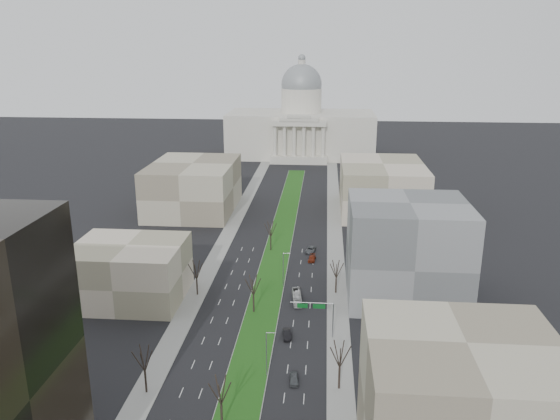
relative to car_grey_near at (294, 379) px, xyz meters
The scene contains 25 objects.
ground 67.21m from the car_grey_near, 97.69° to the left, with size 600.00×600.00×0.00m, color black.
median 66.20m from the car_grey_near, 97.80° to the left, with size 8.00×222.03×0.20m.
sidewalk_left 49.32m from the car_grey_near, 122.49° to the left, with size 5.00×330.00×0.15m, color gray.
sidewalk_right 42.46m from the car_grey_near, 78.44° to the left, with size 5.00×330.00×0.15m, color gray.
capitol 216.93m from the car_grey_near, 92.38° to the left, with size 80.00×46.00×55.00m.
building_beige_left 52.93m from the car_grey_near, 143.04° to the left, with size 26.00×22.00×14.00m, color tan.
building_tan_right 33.77m from the car_grey_near, 41.71° to the right, with size 26.00×24.00×22.00m, color gray.
building_grey_right 47.36m from the car_grey_near, 57.06° to the left, with size 28.00×26.00×24.00m, color slate.
building_far_left 115.62m from the car_grey_near, 112.42° to the left, with size 30.00×40.00×18.00m, color gray.
building_far_right 114.89m from the car_grey_near, 76.88° to the left, with size 30.00×40.00×18.00m, color tan.
tree_left_mid 27.47m from the car_grey_near, 168.35° to the right, with size 5.40×5.40×9.72m.
tree_left_far 43.82m from the car_grey_near, 127.12° to the left, with size 5.28×5.28×9.50m.
tree_right_mid 10.54m from the car_grey_near, ahead, with size 5.52×5.52×9.94m.
tree_right_far 39.89m from the car_grey_near, 77.99° to the left, with size 5.04×5.04×9.07m.
tree_median_a 18.44m from the car_grey_near, 129.35° to the right, with size 5.40×5.40×9.72m.
tree_median_b 29.46m from the car_grey_near, 112.45° to the left, with size 5.40×5.40×9.72m.
tree_median_c 67.79m from the car_grey_near, 99.37° to the left, with size 5.40×5.40×9.72m.
streetlamp_median_b 6.84m from the car_grey_near, 163.00° to the left, with size 1.90×0.20×9.16m.
streetlamp_median_c 42.13m from the car_grey_near, 97.16° to the left, with size 1.90×0.20×9.16m.
mast_arm_signs 18.05m from the car_grey_near, 74.85° to the left, with size 9.12×0.24×8.09m.
car_grey_near is the anchor object (origin of this frame).
car_black 16.14m from the car_grey_near, 98.81° to the left, with size 1.59×4.56×1.50m, color black.
car_red 59.62m from the car_grey_near, 88.41° to the left, with size 1.93×4.74×1.38m, color maroon.
car_grey_far 66.40m from the car_grey_near, 89.08° to the left, with size 2.55×5.54×1.54m, color #4F5257.
box_van 33.02m from the car_grey_near, 92.17° to the left, with size 1.93×8.23×2.29m, color silver.
Camera 1 is at (13.67, -33.74, 59.72)m, focal length 35.00 mm.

